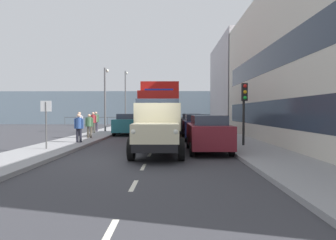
% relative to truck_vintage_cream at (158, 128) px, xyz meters
% --- Properties ---
extents(ground_plane, '(80.00, 80.00, 0.00)m').
position_rel_truck_vintage_cream_xyz_m(ground_plane, '(0.37, -7.62, -1.18)').
color(ground_plane, '#38383D').
extents(sidewalk_left, '(2.69, 40.45, 0.15)m').
position_rel_truck_vintage_cream_xyz_m(sidewalk_left, '(-4.58, -7.62, -1.10)').
color(sidewalk_left, gray).
rests_on(sidewalk_left, ground_plane).
extents(sidewalk_right, '(2.69, 40.45, 0.15)m').
position_rel_truck_vintage_cream_xyz_m(sidewalk_right, '(5.33, -7.62, -1.10)').
color(sidewalk_right, gray).
rests_on(sidewalk_right, ground_plane).
extents(road_centreline_markings, '(0.12, 36.27, 0.01)m').
position_rel_truck_vintage_cream_xyz_m(road_centreline_markings, '(0.37, -6.79, -1.17)').
color(road_centreline_markings, silver).
rests_on(road_centreline_markings, ground_plane).
extents(building_far_block, '(8.17, 12.99, 9.92)m').
position_rel_truck_vintage_cream_xyz_m(building_far_block, '(-10.01, -20.84, 3.78)').
color(building_far_block, '#B7B2B7').
rests_on(building_far_block, ground_plane).
extents(sea_horizon, '(80.00, 0.80, 5.00)m').
position_rel_truck_vintage_cream_xyz_m(sea_horizon, '(0.37, -30.84, 1.32)').
color(sea_horizon, gray).
rests_on(sea_horizon, ground_plane).
extents(seawall_railing, '(28.08, 0.08, 1.20)m').
position_rel_truck_vintage_cream_xyz_m(seawall_railing, '(0.37, -27.24, -0.26)').
color(seawall_railing, '#4C5156').
rests_on(seawall_railing, ground_plane).
extents(truck_vintage_cream, '(2.17, 5.64, 2.43)m').
position_rel_truck_vintage_cream_xyz_m(truck_vintage_cream, '(0.00, 0.00, 0.00)').
color(truck_vintage_cream, black).
rests_on(truck_vintage_cream, ground_plane).
extents(lorry_cargo_red, '(2.58, 8.20, 3.87)m').
position_rel_truck_vintage_cream_xyz_m(lorry_cargo_red, '(0.19, -8.13, 0.90)').
color(lorry_cargo_red, red).
rests_on(lorry_cargo_red, ground_plane).
extents(car_maroon_kerbside_near, '(1.86, 4.23, 1.72)m').
position_rel_truck_vintage_cream_xyz_m(car_maroon_kerbside_near, '(-2.29, -1.05, -0.28)').
color(car_maroon_kerbside_near, maroon).
rests_on(car_maroon_kerbside_near, ground_plane).
extents(car_navy_kerbside_1, '(1.89, 4.56, 1.72)m').
position_rel_truck_vintage_cream_xyz_m(car_navy_kerbside_1, '(-2.29, -7.13, -0.28)').
color(car_navy_kerbside_1, navy).
rests_on(car_navy_kerbside_1, ground_plane).
extents(car_black_kerbside_2, '(1.90, 4.54, 1.72)m').
position_rel_truck_vintage_cream_xyz_m(car_black_kerbside_2, '(-2.29, -13.32, -0.28)').
color(car_black_kerbside_2, black).
rests_on(car_black_kerbside_2, ground_plane).
extents(car_teal_oppositeside_0, '(1.94, 4.16, 1.72)m').
position_rel_truck_vintage_cream_xyz_m(car_teal_oppositeside_0, '(3.03, -11.06, -0.28)').
color(car_teal_oppositeside_0, '#1E6670').
rests_on(car_teal_oppositeside_0, ground_plane).
extents(pedestrian_with_bag, '(0.53, 0.34, 1.62)m').
position_rel_truck_vintage_cream_xyz_m(pedestrian_with_bag, '(4.69, -3.84, -0.08)').
color(pedestrian_with_bag, black).
rests_on(pedestrian_with_bag, sidewalk_right).
extents(pedestrian_near_railing, '(0.53, 0.34, 1.58)m').
position_rel_truck_vintage_cream_xyz_m(pedestrian_near_railing, '(4.90, -6.59, -0.10)').
color(pedestrian_near_railing, '#4C473D').
rests_on(pedestrian_near_railing, sidewalk_right).
extents(pedestrian_couple_a, '(0.53, 0.34, 1.73)m').
position_rel_truck_vintage_cream_xyz_m(pedestrian_couple_a, '(6.06, -8.12, -0.01)').
color(pedestrian_couple_a, black).
rests_on(pedestrian_couple_a, sidewalk_right).
extents(pedestrian_in_dark_coat, '(0.53, 0.34, 1.72)m').
position_rel_truck_vintage_cream_xyz_m(pedestrian_in_dark_coat, '(5.90, -11.07, -0.02)').
color(pedestrian_in_dark_coat, '#4C473D').
rests_on(pedestrian_in_dark_coat, sidewalk_right).
extents(pedestrian_strolling, '(0.53, 0.34, 1.75)m').
position_rel_truck_vintage_cream_xyz_m(pedestrian_strolling, '(6.05, -12.50, 0.00)').
color(pedestrian_strolling, '#383342').
rests_on(pedestrian_strolling, sidewalk_right).
extents(traffic_light_near, '(0.28, 0.41, 3.20)m').
position_rel_truck_vintage_cream_xyz_m(traffic_light_near, '(-4.32, -2.45, 1.29)').
color(traffic_light_near, black).
rests_on(traffic_light_near, sidewalk_left).
extents(lamp_post_promenade, '(0.32, 1.14, 5.68)m').
position_rel_truck_vintage_cream_xyz_m(lamp_post_promenade, '(5.37, -13.27, 2.41)').
color(lamp_post_promenade, '#59595B').
rests_on(lamp_post_promenade, sidewalk_right).
extents(lamp_post_far, '(0.32, 1.14, 6.95)m').
position_rel_truck_vintage_cream_xyz_m(lamp_post_far, '(5.31, -24.04, 3.07)').
color(lamp_post_far, '#59595B').
rests_on(lamp_post_far, sidewalk_right).
extents(street_sign, '(0.50, 0.07, 2.25)m').
position_rel_truck_vintage_cream_xyz_m(street_sign, '(5.27, -0.95, 0.50)').
color(street_sign, '#4C4C4C').
rests_on(street_sign, sidewalk_right).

